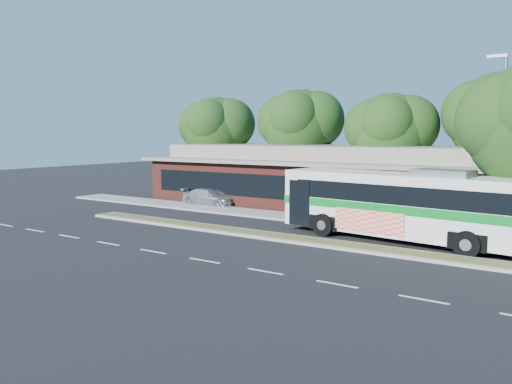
{
  "coord_description": "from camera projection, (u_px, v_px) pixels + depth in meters",
  "views": [
    {
      "loc": [
        13.01,
        -20.84,
        5.25
      ],
      "look_at": [
        -2.49,
        2.67,
        2.0
      ],
      "focal_mm": 35.0,
      "sensor_mm": 36.0,
      "label": 1
    }
  ],
  "objects": [
    {
      "name": "sedan",
      "position": [
        210.0,
        197.0,
        36.96
      ],
      "size": [
        4.4,
        1.88,
        1.27
      ],
      "primitive_type": "imported",
      "rotation": [
        0.0,
        0.0,
        1.59
      ],
      "color": "silver",
      "rests_on": "ground"
    },
    {
      "name": "sidewalk",
      "position": [
        324.0,
        220.0,
        30.3
      ],
      "size": [
        44.0,
        2.6,
        0.12
      ],
      "primitive_type": "cube",
      "color": "gray",
      "rests_on": "ground"
    },
    {
      "name": "lamp_post",
      "position": [
        501.0,
        142.0,
        24.18
      ],
      "size": [
        0.93,
        0.18,
        9.07
      ],
      "color": "slate",
      "rests_on": "ground"
    },
    {
      "name": "plaza_building",
      "position": [
        365.0,
        179.0,
        35.53
      ],
      "size": [
        33.2,
        11.2,
        4.45
      ],
      "color": "maroon",
      "rests_on": "ground"
    },
    {
      "name": "tree_bg_c",
      "position": [
        395.0,
        130.0,
        36.14
      ],
      "size": [
        6.24,
        5.6,
        8.26
      ],
      "color": "black",
      "rests_on": "ground"
    },
    {
      "name": "parking_lot",
      "position": [
        153.0,
        195.0,
        43.14
      ],
      "size": [
        14.0,
        12.0,
        0.01
      ],
      "primitive_type": "cube",
      "color": "black",
      "rests_on": "ground"
    },
    {
      "name": "median_strip",
      "position": [
        274.0,
        236.0,
        25.49
      ],
      "size": [
        26.0,
        1.1,
        0.15
      ],
      "primitive_type": "cube",
      "color": "#4B5423",
      "rests_on": "ground"
    },
    {
      "name": "tree_bg_a",
      "position": [
        220.0,
        128.0,
        44.86
      ],
      "size": [
        6.47,
        5.8,
        8.63
      ],
      "color": "black",
      "rests_on": "ground"
    },
    {
      "name": "tree_bg_d",
      "position": [
        505.0,
        117.0,
        33.04
      ],
      "size": [
        6.91,
        6.2,
        9.37
      ],
      "color": "black",
      "rests_on": "ground"
    },
    {
      "name": "tree_bg_b",
      "position": [
        304.0,
        124.0,
        41.28
      ],
      "size": [
        6.69,
        6.0,
        9.0
      ],
      "color": "black",
      "rests_on": "ground"
    },
    {
      "name": "transit_bus",
      "position": [
        410.0,
        201.0,
        24.16
      ],
      "size": [
        13.2,
        4.3,
        3.64
      ],
      "rotation": [
        0.0,
        0.0,
        -0.12
      ],
      "color": "silver",
      "rests_on": "ground"
    },
    {
      "name": "ground",
      "position": [
        268.0,
        240.0,
        25.0
      ],
      "size": [
        120.0,
        120.0,
        0.0
      ],
      "primitive_type": "plane",
      "color": "black",
      "rests_on": "ground"
    }
  ]
}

